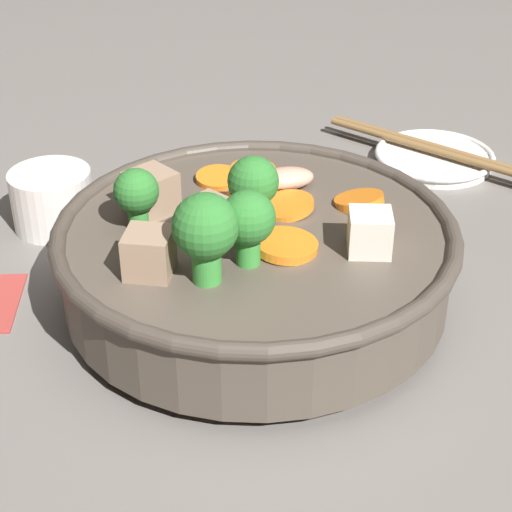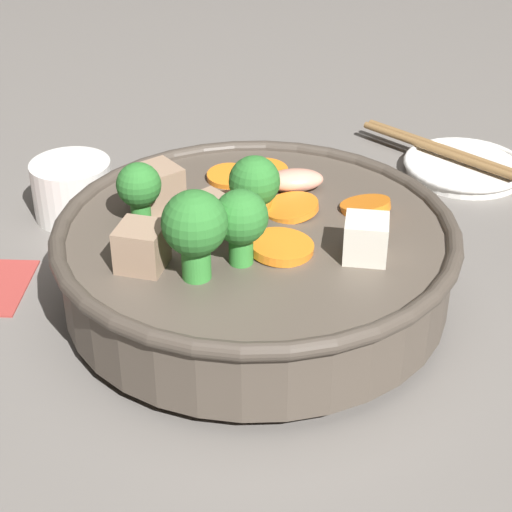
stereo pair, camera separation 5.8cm
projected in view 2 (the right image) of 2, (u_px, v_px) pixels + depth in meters
name	position (u px, v px, depth m)	size (l,w,h in m)	color
ground_plane	(256.00, 304.00, 0.64)	(3.00, 3.00, 0.00)	slate
stirfry_bowl	(254.00, 253.00, 0.62)	(0.29, 0.29, 0.13)	#51473D
side_saucer	(464.00, 167.00, 0.82)	(0.12, 0.12, 0.01)	white
tea_cup	(73.00, 189.00, 0.74)	(0.07, 0.07, 0.05)	white
chopsticks_pair	(466.00, 158.00, 0.82)	(0.16, 0.20, 0.01)	olive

